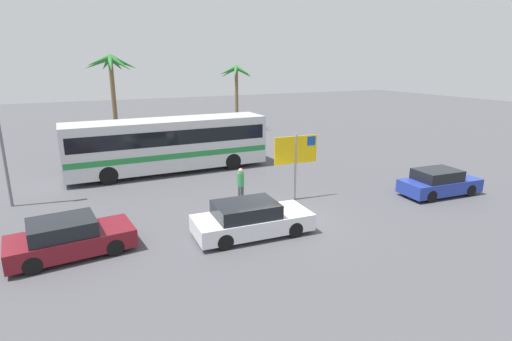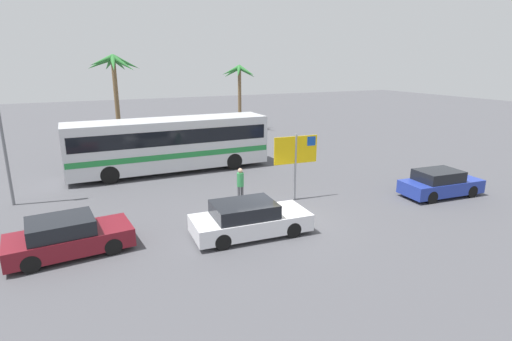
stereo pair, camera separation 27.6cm
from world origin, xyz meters
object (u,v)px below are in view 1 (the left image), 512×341
object	(u,v)px
bus_front_coach	(168,143)
car_maroon	(69,238)
pedestrian_near_sign	(241,183)
car_white	(251,219)
car_blue	(439,183)
ferry_sign	(297,152)

from	to	relation	value
bus_front_coach	car_maroon	xyz separation A→B (m)	(-5.79, -9.26, -1.15)
car_maroon	pedestrian_near_sign	distance (m)	7.76
car_white	car_blue	size ratio (longest dim) A/B	1.11
car_white	pedestrian_near_sign	world-z (taller)	pedestrian_near_sign
car_maroon	car_blue	world-z (taller)	same
car_white	pedestrian_near_sign	distance (m)	3.64
ferry_sign	car_blue	distance (m)	7.41
bus_front_coach	pedestrian_near_sign	world-z (taller)	bus_front_coach
bus_front_coach	car_maroon	size ratio (longest dim) A/B	2.80
bus_front_coach	car_white	size ratio (longest dim) A/B	2.55
ferry_sign	car_white	xyz separation A→B (m)	(-3.72, -2.82, -1.69)
car_blue	bus_front_coach	bearing A→B (deg)	141.44
bus_front_coach	car_white	bearing A→B (deg)	-87.15
ferry_sign	car_maroon	size ratio (longest dim) A/B	0.76
bus_front_coach	pedestrian_near_sign	distance (m)	7.23
ferry_sign	car_white	bearing A→B (deg)	-138.88
ferry_sign	car_white	world-z (taller)	ferry_sign
ferry_sign	car_blue	bearing A→B (deg)	-16.95
pedestrian_near_sign	bus_front_coach	bearing A→B (deg)	-175.61
ferry_sign	car_blue	xyz separation A→B (m)	(6.74, -2.57, -1.69)
car_white	car_maroon	world-z (taller)	same
bus_front_coach	car_maroon	distance (m)	10.99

